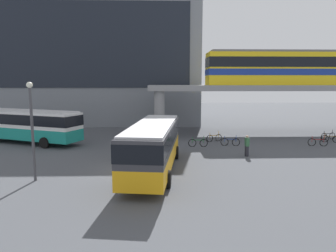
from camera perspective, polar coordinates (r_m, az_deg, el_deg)
ground_plane at (r=30.61m, az=-5.66°, el=-2.97°), size 120.00×120.00×0.00m
station_building at (r=47.11m, az=-14.60°, el=12.48°), size 31.64×11.53×19.36m
elevated_platform at (r=37.37m, az=20.43°, el=6.00°), size 30.35×6.60×5.59m
train at (r=37.69m, az=21.71°, el=10.11°), size 18.69×2.96×3.84m
bus_main at (r=19.99m, az=-2.67°, el=-3.01°), size 3.94×11.28×3.22m
bus_secondary at (r=32.40m, az=-24.65°, el=0.51°), size 11.13×6.77×3.22m
bicycle_brown at (r=34.18m, az=28.12°, el=-2.12°), size 1.70×0.67×1.04m
bicycle_blue at (r=29.14m, az=11.56°, el=-2.93°), size 1.78×0.33×1.04m
bicycle_red at (r=31.68m, az=26.21°, el=-2.73°), size 1.77×0.36×1.04m
bicycle_orange at (r=30.97m, az=8.63°, el=-2.21°), size 1.68×0.74×1.04m
bicycle_green at (r=28.25m, az=5.63°, el=-3.15°), size 1.79×0.17×1.04m
bicycle_black at (r=35.81m, az=27.75°, el=-1.67°), size 1.75×0.50×1.04m
pedestrian_at_kerb at (r=25.22m, az=14.54°, el=-3.70°), size 0.32×0.42×1.71m
pedestrian_by_bike_rack at (r=29.85m, az=-3.40°, el=-1.65°), size 0.46×0.38×1.71m
lamp_post at (r=19.54m, az=-24.11°, el=0.53°), size 0.36×0.36×5.88m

